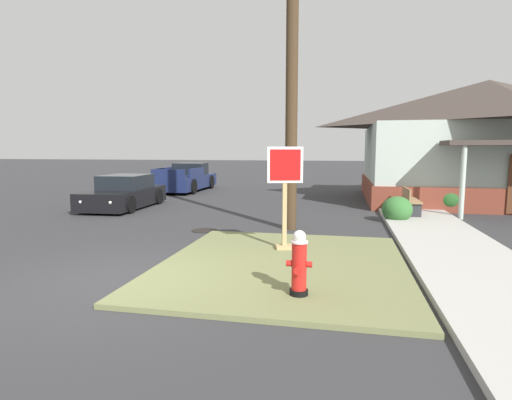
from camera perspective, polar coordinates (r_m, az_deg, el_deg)
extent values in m
plane|color=#333335|center=(7.42, -18.55, -10.70)|extent=(160.00, 160.00, 0.00)
cube|color=olive|center=(7.96, 3.78, -8.84)|extent=(4.54, 5.34, 0.08)
cube|color=#B2AFA8|center=(12.92, 22.46, -3.14)|extent=(2.20, 19.69, 0.12)
cylinder|color=black|center=(6.26, 5.93, -12.53)|extent=(0.28, 0.28, 0.08)
cylinder|color=red|center=(6.14, 5.98, -9.09)|extent=(0.22, 0.22, 0.70)
cylinder|color=silver|center=(6.05, 6.02, -5.76)|extent=(0.25, 0.25, 0.03)
sphere|color=silver|center=(6.03, 6.03, -5.06)|extent=(0.19, 0.19, 0.19)
cube|color=silver|center=(6.02, 6.04, -4.41)|extent=(0.04, 0.04, 0.04)
cylinder|color=red|center=(6.15, 4.58, -8.71)|extent=(0.08, 0.09, 0.09)
cylinder|color=red|center=(6.12, 7.40, -8.83)|extent=(0.08, 0.09, 0.09)
cylinder|color=red|center=(5.99, 5.82, -9.64)|extent=(0.12, 0.09, 0.12)
cube|color=tan|center=(8.81, 3.97, 0.01)|extent=(0.11, 0.11, 2.13)
cube|color=tan|center=(8.99, 3.92, -6.47)|extent=(0.43, 0.37, 0.08)
cube|color=white|center=(8.70, 4.07, 4.86)|extent=(0.73, 0.24, 0.76)
cube|color=red|center=(8.68, 4.08, 4.86)|extent=(0.62, 0.20, 0.65)
cylinder|color=black|center=(11.40, -7.13, -4.21)|extent=(0.70, 0.70, 0.02)
cube|color=black|center=(16.49, -17.81, 0.37)|extent=(1.99, 4.14, 0.64)
cube|color=black|center=(16.62, -17.56, 2.36)|extent=(1.63, 1.94, 0.56)
cylinder|color=black|center=(15.01, -17.07, -0.61)|extent=(0.25, 0.63, 0.62)
cylinder|color=black|center=(15.83, -22.59, -0.46)|extent=(0.25, 0.63, 0.62)
cylinder|color=black|center=(17.28, -13.41, 0.46)|extent=(0.25, 0.63, 0.62)
cylinder|color=black|center=(18.00, -18.40, 0.55)|extent=(0.25, 0.63, 0.62)
sphere|color=white|center=(14.50, -19.44, -0.32)|extent=(0.14, 0.14, 0.14)
sphere|color=red|center=(18.05, -13.45, 1.24)|extent=(0.12, 0.12, 0.12)
sphere|color=white|center=(15.04, -23.05, -0.23)|extent=(0.14, 0.14, 0.14)
sphere|color=red|center=(18.49, -16.53, 1.28)|extent=(0.12, 0.12, 0.12)
cube|color=#19234C|center=(22.58, -9.61, 2.52)|extent=(2.01, 5.18, 0.68)
cube|color=black|center=(23.22, -9.03, 4.23)|extent=(1.69, 1.38, 0.68)
cube|color=#19234C|center=(22.04, -12.63, 3.80)|extent=(0.15, 2.16, 0.44)
cube|color=#19234C|center=(21.40, -8.22, 3.81)|extent=(0.15, 2.16, 0.44)
cube|color=#19234C|center=(20.20, -12.10, 3.55)|extent=(1.70, 0.14, 0.44)
cylinder|color=black|center=(24.34, -10.32, 2.54)|extent=(0.28, 0.77, 0.76)
cylinder|color=black|center=(23.77, -6.32, 2.50)|extent=(0.28, 0.77, 0.76)
cylinder|color=black|center=(21.50, -13.23, 1.89)|extent=(0.28, 0.77, 0.76)
cylinder|color=black|center=(20.85, -8.77, 1.84)|extent=(0.28, 0.77, 0.76)
cube|color=#93704C|center=(14.42, 20.75, -0.05)|extent=(0.41, 1.54, 0.06)
cube|color=#93704C|center=(14.36, 20.08, 0.83)|extent=(0.06, 1.54, 0.38)
cube|color=#2D2D33|center=(13.77, 21.16, -1.37)|extent=(0.36, 0.06, 0.41)
cube|color=#2D2D33|center=(15.12, 20.29, -0.63)|extent=(0.36, 0.06, 0.41)
cylinder|color=#42301E|center=(11.78, 5.04, 22.19)|extent=(0.33, 0.33, 10.61)
cube|color=brown|center=(20.23, 28.81, 1.11)|extent=(9.73, 7.93, 0.90)
cube|color=#B2C1B7|center=(20.16, 29.08, 5.69)|extent=(9.54, 7.77, 2.34)
pyramid|color=#423833|center=(20.25, 29.43, 11.64)|extent=(10.22, 8.32, 1.87)
cylinder|color=#B2C1B7|center=(14.58, 26.66, 2.31)|extent=(0.16, 0.16, 2.43)
ellipsoid|color=#295C26|center=(16.26, 24.99, 0.17)|extent=(1.01, 1.01, 0.94)
ellipsoid|color=#346C31|center=(13.31, 18.91, -1.22)|extent=(0.91, 0.91, 0.80)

